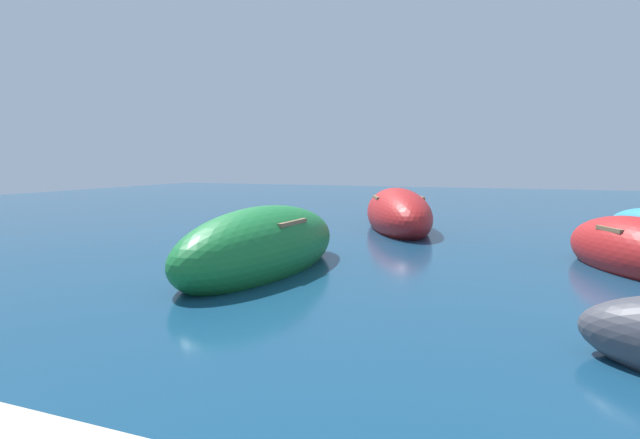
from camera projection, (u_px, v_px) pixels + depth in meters
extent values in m
ellipsoid|color=#B21E1E|center=(635.00, 252.00, 10.35)|extent=(3.11, 4.13, 1.43)
cube|color=brown|center=(637.00, 229.00, 10.29)|extent=(1.48, 1.24, 0.08)
ellipsoid|color=#B21E1E|center=(398.00, 214.00, 16.79)|extent=(4.02, 6.35, 1.74)
cube|color=brown|center=(398.00, 197.00, 16.73)|extent=(1.89, 1.70, 0.08)
ellipsoid|color=#197233|center=(262.00, 248.00, 10.37)|extent=(2.24, 5.45, 1.70)
cube|color=brown|center=(262.00, 221.00, 10.31)|extent=(1.58, 1.16, 0.08)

